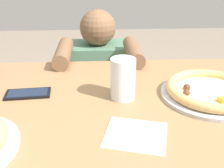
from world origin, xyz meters
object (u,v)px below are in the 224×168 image
object	(u,v)px
pizza_far	(211,91)
water_cup_clear	(123,78)
diner_seated	(99,97)
cell_phone	(28,94)

from	to	relation	value
pizza_far	water_cup_clear	xyz separation A→B (m)	(-0.30, 0.01, 0.05)
diner_seated	pizza_far	bearing A→B (deg)	-58.53
water_cup_clear	cell_phone	distance (m)	0.33
pizza_far	water_cup_clear	world-z (taller)	water_cup_clear
water_cup_clear	diner_seated	distance (m)	0.71
water_cup_clear	cell_phone	xyz separation A→B (m)	(-0.32, 0.04, -0.07)
pizza_far	cell_phone	bearing A→B (deg)	175.52
diner_seated	water_cup_clear	bearing A→B (deg)	-82.76
cell_phone	diner_seated	size ratio (longest dim) A/B	0.17
pizza_far	diner_seated	bearing A→B (deg)	121.47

